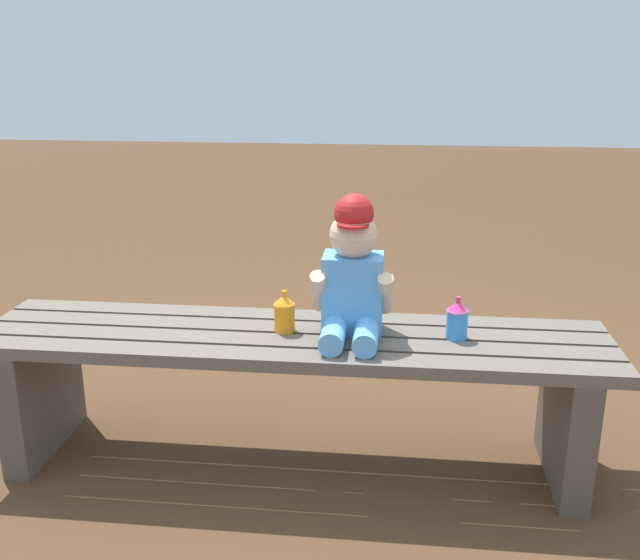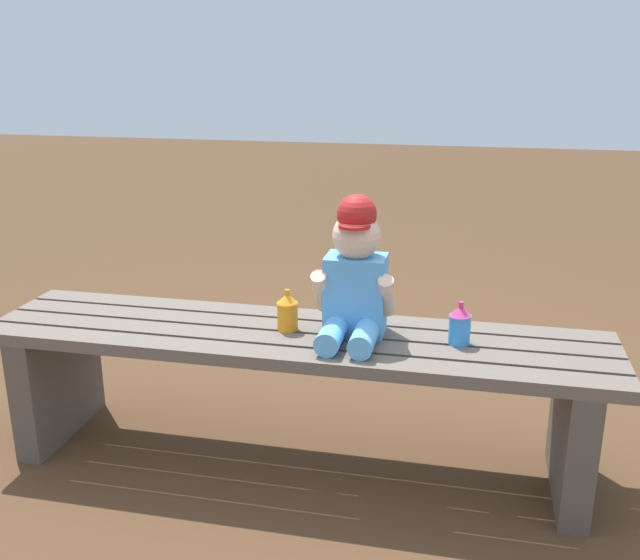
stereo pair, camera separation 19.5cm
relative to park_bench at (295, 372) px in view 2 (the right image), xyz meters
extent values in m
plane|color=#4C331E|center=(0.00, 0.00, -0.30)|extent=(16.00, 16.00, 0.00)
cube|color=#60564C|center=(0.00, -0.16, 0.11)|extent=(1.82, 0.09, 0.04)
cube|color=#60564C|center=(0.00, -0.05, 0.11)|extent=(1.82, 0.09, 0.04)
cube|color=#60564C|center=(0.00, 0.05, 0.11)|extent=(1.82, 0.09, 0.04)
cube|color=#60564C|center=(0.00, 0.16, 0.11)|extent=(1.82, 0.09, 0.04)
cube|color=#524941|center=(-0.79, 0.00, -0.10)|extent=(0.08, 0.40, 0.39)
cube|color=#524941|center=(0.79, 0.00, -0.10)|extent=(0.08, 0.40, 0.39)
cube|color=#59A5E5|center=(0.17, 0.04, 0.24)|extent=(0.17, 0.12, 0.23)
sphere|color=beige|center=(0.17, 0.04, 0.41)|extent=(0.14, 0.14, 0.14)
cylinder|color=#B21E1E|center=(0.17, 0.00, 0.45)|extent=(0.09, 0.09, 0.01)
sphere|color=#B21E1E|center=(0.17, 0.04, 0.48)|extent=(0.11, 0.11, 0.11)
cylinder|color=#5DAEF0|center=(0.13, -0.08, 0.16)|extent=(0.07, 0.16, 0.07)
cylinder|color=#5DAEF0|center=(0.22, -0.08, 0.16)|extent=(0.07, 0.16, 0.07)
cylinder|color=beige|center=(0.08, 0.01, 0.26)|extent=(0.04, 0.12, 0.14)
cylinder|color=beige|center=(0.26, 0.01, 0.26)|extent=(0.04, 0.12, 0.14)
cylinder|color=orange|center=(-0.03, 0.01, 0.17)|extent=(0.06, 0.06, 0.09)
cone|color=orange|center=(-0.03, 0.01, 0.22)|extent=(0.06, 0.06, 0.03)
cylinder|color=orange|center=(-0.03, 0.01, 0.24)|extent=(0.01, 0.01, 0.02)
cylinder|color=#338CE5|center=(0.47, 0.01, 0.17)|extent=(0.06, 0.06, 0.09)
cone|color=#E5337F|center=(0.47, 0.01, 0.22)|extent=(0.06, 0.06, 0.03)
cylinder|color=#E5337F|center=(0.47, 0.01, 0.24)|extent=(0.01, 0.01, 0.02)
camera|label=1|loc=(0.29, -1.90, 0.90)|focal=40.13mm
camera|label=2|loc=(0.48, -1.87, 0.90)|focal=40.13mm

